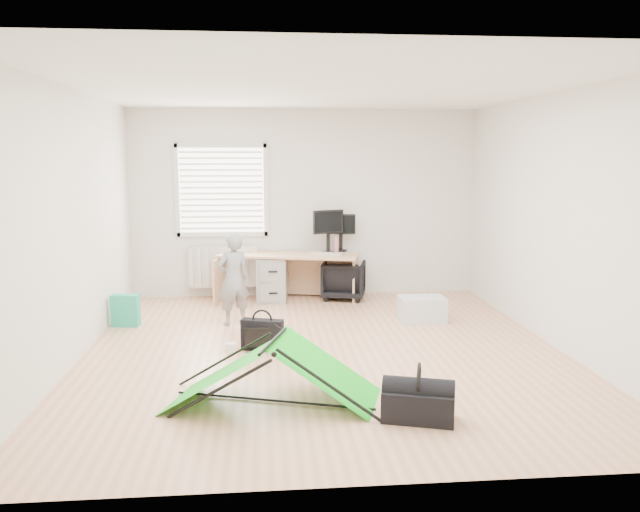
{
  "coord_description": "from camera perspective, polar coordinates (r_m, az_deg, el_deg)",
  "views": [
    {
      "loc": [
        -0.62,
        -6.31,
        2.03
      ],
      "look_at": [
        0.0,
        0.4,
        0.95
      ],
      "focal_mm": 35.0,
      "sensor_mm": 36.0,
      "label": 1
    }
  ],
  "objects": [
    {
      "name": "thermos",
      "position": [
        8.85,
        1.49,
        1.04
      ],
      "size": [
        0.07,
        0.07,
        0.24
      ],
      "primitive_type": "cylinder",
      "rotation": [
        0.0,
        0.0,
        0.1
      ],
      "color": "#B56574",
      "rests_on": "desk"
    },
    {
      "name": "radiator",
      "position": [
        9.14,
        -8.83,
        -0.96
      ],
      "size": [
        1.0,
        0.12,
        0.6
      ],
      "primitive_type": "cube",
      "color": "silver",
      "rests_on": "back_wall"
    },
    {
      "name": "back_wall",
      "position": [
        9.11,
        -1.36,
        4.82
      ],
      "size": [
        5.0,
        0.02,
        2.7
      ],
      "primitive_type": "cube",
      "color": "silver",
      "rests_on": "ground"
    },
    {
      "name": "storage_crate",
      "position": [
        7.86,
        9.3,
        -4.82
      ],
      "size": [
        0.56,
        0.39,
        0.31
      ],
      "primitive_type": "cube",
      "rotation": [
        0.0,
        0.0,
        0.01
      ],
      "color": "silver",
      "rests_on": "ground"
    },
    {
      "name": "laptop_bag",
      "position": [
        6.66,
        -5.29,
        -7.19
      ],
      "size": [
        0.46,
        0.26,
        0.33
      ],
      "primitive_type": "cube",
      "rotation": [
        0.0,
        0.0,
        -0.31
      ],
      "color": "black",
      "rests_on": "ground"
    },
    {
      "name": "white_box",
      "position": [
        6.65,
        -8.18,
        -8.32
      ],
      "size": [
        0.11,
        0.11,
        0.1
      ],
      "primitive_type": "cube",
      "rotation": [
        0.0,
        0.0,
        0.09
      ],
      "color": "silver",
      "rests_on": "ground"
    },
    {
      "name": "keyboard",
      "position": [
        8.77,
        0.54,
        0.23
      ],
      "size": [
        0.49,
        0.31,
        0.02
      ],
      "primitive_type": "cube",
      "rotation": [
        0.0,
        0.0,
        -0.34
      ],
      "color": "beige",
      "rests_on": "desk"
    },
    {
      "name": "window",
      "position": [
        9.05,
        -8.99,
        5.95
      ],
      "size": [
        1.2,
        0.06,
        1.2
      ],
      "primitive_type": "cube",
      "color": "silver",
      "rests_on": "back_wall"
    },
    {
      "name": "monitor_left",
      "position": [
        8.82,
        0.75,
        1.7
      ],
      "size": [
        0.47,
        0.29,
        0.45
      ],
      "primitive_type": "cube",
      "rotation": [
        0.0,
        0.0,
        0.42
      ],
      "color": "black",
      "rests_on": "desk"
    },
    {
      "name": "duffel_bag",
      "position": [
        5.03,
        8.96,
        -13.33
      ],
      "size": [
        0.61,
        0.43,
        0.24
      ],
      "primitive_type": "cube",
      "rotation": [
        0.0,
        0.0,
        -0.3
      ],
      "color": "black",
      "rests_on": "ground"
    },
    {
      "name": "monitor_right",
      "position": [
        9.03,
        1.91,
        1.69
      ],
      "size": [
        0.43,
        0.17,
        0.4
      ],
      "primitive_type": "cube",
      "rotation": [
        0.0,
        0.0,
        -0.2
      ],
      "color": "black",
      "rests_on": "desk"
    },
    {
      "name": "filing_cabinet",
      "position": [
        8.9,
        -4.36,
        -2.06
      ],
      "size": [
        0.46,
        0.58,
        0.62
      ],
      "primitive_type": "cube",
      "rotation": [
        0.0,
        0.0,
        -0.11
      ],
      "color": "#9E9FA3",
      "rests_on": "ground"
    },
    {
      "name": "tote_bag",
      "position": [
        7.9,
        -17.37,
        -4.77
      ],
      "size": [
        0.34,
        0.19,
        0.39
      ],
      "primitive_type": "cube",
      "rotation": [
        0.0,
        0.0,
        -0.14
      ],
      "color": "#21A37A",
      "rests_on": "ground"
    },
    {
      "name": "person",
      "position": [
        7.6,
        -7.94,
        -2.12
      ],
      "size": [
        0.49,
        0.43,
        1.12
      ],
      "primitive_type": "imported",
      "rotation": [
        0.0,
        0.0,
        3.61
      ],
      "color": "gray",
      "rests_on": "ground"
    },
    {
      "name": "office_chair",
      "position": [
        8.96,
        2.18,
        -2.2
      ],
      "size": [
        0.71,
        0.73,
        0.55
      ],
      "primitive_type": "imported",
      "rotation": [
        0.0,
        0.0,
        2.9
      ],
      "color": "black",
      "rests_on": "ground"
    },
    {
      "name": "ground",
      "position": [
        6.66,
        0.32,
        -8.65
      ],
      "size": [
        5.5,
        5.5,
        0.0
      ],
      "primitive_type": "plane",
      "color": "tan",
      "rests_on": "ground"
    },
    {
      "name": "kite",
      "position": [
        5.26,
        -4.27,
        -10.52
      ],
      "size": [
        1.86,
        1.24,
        0.53
      ],
      "primitive_type": null,
      "rotation": [
        0.0,
        0.0,
        -0.31
      ],
      "color": "#12BE18",
      "rests_on": "ground"
    },
    {
      "name": "desk",
      "position": [
        8.87,
        -2.9,
        -1.93
      ],
      "size": [
        2.05,
        1.07,
        0.67
      ],
      "primitive_type": "cube",
      "rotation": [
        0.0,
        0.0,
        -0.24
      ],
      "color": "tan",
      "rests_on": "ground"
    }
  ]
}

